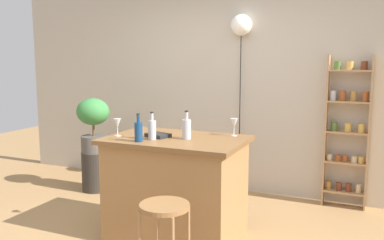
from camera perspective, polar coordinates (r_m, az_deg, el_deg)
The scene contains 13 objects.
back_wall at distance 5.27m, azimuth 5.68°, elevation 5.47°, with size 6.40×0.10×2.80m, color #BCB2A3.
kitchen_counter at distance 3.91m, azimuth -2.18°, elevation -9.26°, with size 1.26×0.84×0.95m.
bar_stool at distance 3.13m, azimuth -3.78°, elevation -14.02°, with size 0.37×0.37×0.63m.
spice_shelf at distance 4.92m, azimuth 20.49°, elevation -1.30°, with size 0.47×0.16×1.71m.
plant_stool at distance 5.46m, azimuth -13.17°, elevation -6.85°, with size 0.33×0.33×0.50m, color #2D2823.
potted_plant at distance 5.33m, azimuth -13.40°, elevation -0.13°, with size 0.42×0.38×0.68m.
bottle_wine_red at distance 3.71m, azimuth -5.50°, elevation -1.26°, with size 0.07×0.07×0.25m.
bottle_soda_blue at distance 3.72m, azimuth -0.74°, elevation -1.16°, with size 0.08×0.08×0.26m.
bottle_spirits_clear at distance 3.63m, azimuth -7.35°, elevation -1.52°, with size 0.07×0.07×0.25m.
wine_glass_left at distance 3.89m, azimuth 5.79°, elevation -0.47°, with size 0.07×0.07×0.16m.
wine_glass_center at distance 3.92m, azimuth -10.21°, elevation -0.49°, with size 0.07×0.07×0.16m.
cookbook at distance 3.83m, azimuth -4.68°, elevation -2.09°, with size 0.21×0.15×0.04m, color black.
pendant_globe_light at distance 5.13m, azimuth 6.78°, elevation 12.62°, with size 0.26×0.26×2.19m.
Camera 1 is at (1.64, -3.05, 1.67)m, focal length 38.87 mm.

